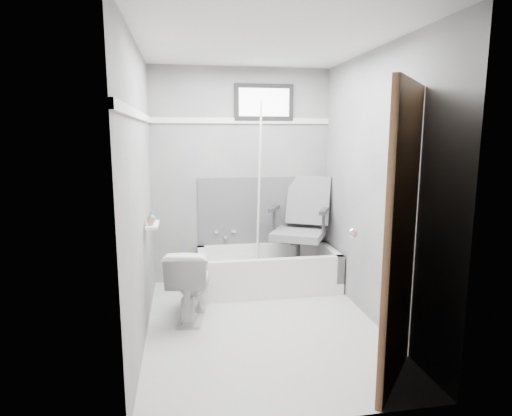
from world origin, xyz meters
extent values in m
plane|color=silver|center=(0.00, 0.00, 0.00)|extent=(2.60, 2.60, 0.00)
plane|color=silver|center=(0.00, 0.00, 2.40)|extent=(2.60, 2.60, 0.00)
cube|color=slate|center=(0.00, 1.30, 1.20)|extent=(2.00, 0.02, 2.40)
cube|color=slate|center=(0.00, -1.30, 1.20)|extent=(2.00, 0.02, 2.40)
cube|color=slate|center=(-1.00, 0.00, 1.20)|extent=(0.02, 2.60, 2.40)
cube|color=slate|center=(1.00, 0.00, 1.20)|extent=(0.02, 2.60, 2.40)
imported|color=white|center=(-0.62, 0.31, 0.33)|extent=(0.48, 0.72, 0.66)
cube|color=#4C4C4F|center=(0.25, 1.29, 0.80)|extent=(1.50, 0.02, 0.78)
cube|color=white|center=(0.00, 1.29, 1.82)|extent=(2.00, 0.02, 0.06)
cube|color=white|center=(-0.99, 0.00, 1.82)|extent=(0.02, 2.60, 0.06)
cylinder|color=white|center=(0.15, 1.06, 1.05)|extent=(0.02, 0.31, 1.93)
cube|color=white|center=(-0.93, 0.23, 0.90)|extent=(0.10, 0.32, 0.02)
imported|color=olive|center=(-0.94, 0.15, 0.97)|extent=(0.05, 0.05, 0.09)
imported|color=teal|center=(-0.94, 0.29, 0.96)|extent=(0.11, 0.11, 0.10)
camera|label=1|loc=(-0.66, -3.48, 1.67)|focal=30.00mm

